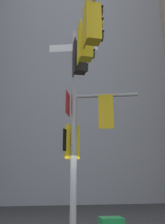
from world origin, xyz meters
TOP-DOWN VIEW (x-y plane):
  - building_mid_block at (2.25, 20.10)m, footprint 17.96×17.96m
  - signal_pole_assembly at (0.14, -0.82)m, footprint 2.96×3.69m

SIDE VIEW (x-z plane):
  - signal_pole_assembly at x=0.14m, z-range 0.78..7.78m
  - building_mid_block at x=2.25m, z-range 0.00..30.62m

